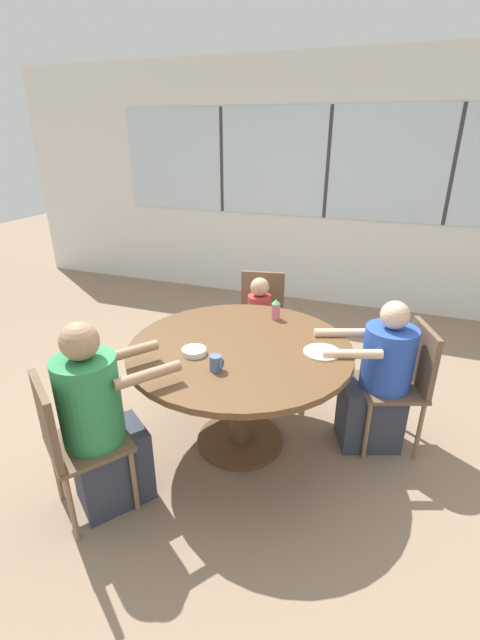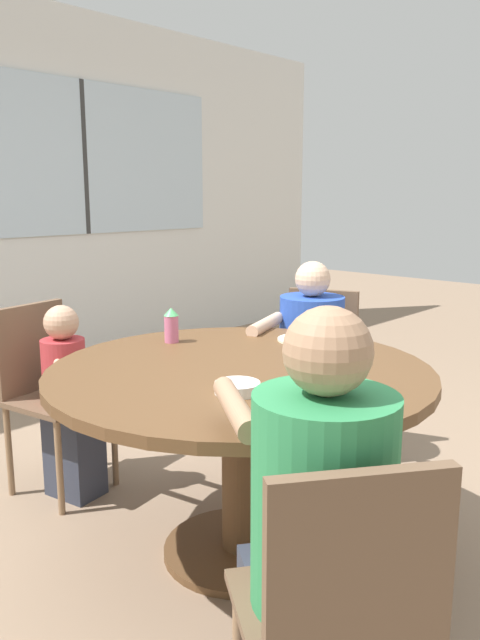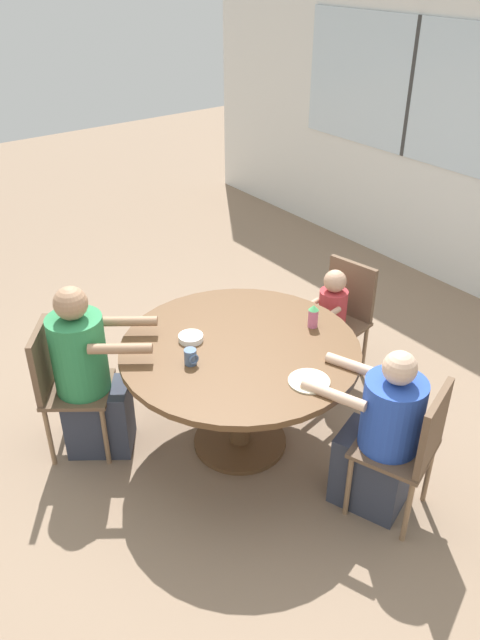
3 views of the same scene
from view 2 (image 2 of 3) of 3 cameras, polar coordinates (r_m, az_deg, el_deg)
name	(u,v)px [view 2 (image 2 of 3)]	position (r m, az deg, el deg)	size (l,w,h in m)	color
ground_plane	(240,552)	(2.63, 0.00, -20.45)	(16.00, 16.00, 0.00)	#8C725B
dining_table	(240,404)	(2.36, 0.00, -7.70)	(1.43, 1.43, 0.76)	brown
chair_for_woman_green_shirt	(318,357)	(3.37, 7.11, -3.36)	(0.51, 0.51, 0.88)	brown
chair_for_man_blue_shirt	(341,609)	(1.46, 9.25, -24.62)	(0.56, 0.56, 0.88)	brown
chair_for_toddler	(45,380)	(3.08, -17.37, -5.23)	(0.46, 0.46, 0.88)	brown
person_woman_green_shirt	(308,377)	(3.23, 6.26, -5.17)	(0.67, 0.51, 1.06)	#333847
person_man_blue_shirt	(316,569)	(1.60, 6.98, -21.66)	(0.61, 0.67, 1.16)	#333847
person_toddler	(70,408)	(3.00, -15.28, -7.78)	(0.26, 0.39, 0.90)	#333847
coffee_mug	(308,374)	(2.09, 6.27, -4.92)	(0.08, 0.07, 0.09)	slate
sippy_cup	(171,325)	(2.71, -6.30, -0.44)	(0.06, 0.06, 0.15)	#CC668C
bowl_white_shallow	(237,388)	(2.02, -0.24, -6.20)	(0.15, 0.15, 0.04)	white
plate_tortillas	(304,340)	(2.75, 5.83, -1.79)	(0.23, 0.23, 0.01)	beige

